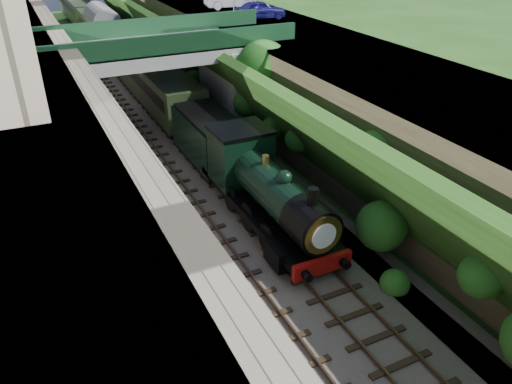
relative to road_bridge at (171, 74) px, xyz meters
name	(u,v)px	position (x,y,z in m)	size (l,w,h in m)	color
trackbed	(181,155)	(-0.94, -4.00, -3.98)	(10.00, 90.00, 0.20)	#473F38
retaining_wall	(82,117)	(-6.44, -4.00, -0.58)	(1.00, 90.00, 7.00)	#756B56
street_plateau_left	(13,127)	(-9.94, -4.00, -0.58)	(6.00, 90.00, 7.00)	#262628
street_plateau_right	(313,88)	(8.56, -4.00, -0.95)	(8.00, 90.00, 6.25)	#262628
embankment_slope	(278,122)	(4.00, -7.48, -1.42)	(4.39, 90.00, 6.36)	#1E4714
track_left	(150,159)	(-2.94, -4.00, -3.83)	(2.50, 90.00, 0.20)	black
track_right	(199,149)	(0.26, -4.00, -3.83)	(2.50, 90.00, 0.20)	black
road_bridge	(171,74)	(0.00, 0.00, 0.00)	(16.00, 6.40, 7.25)	gray
tree	(264,71)	(4.97, -3.73, 0.57)	(3.60, 3.80, 6.60)	black
car_blue	(260,10)	(8.66, 4.32, 2.85)	(1.60, 3.97, 1.35)	navy
locomotive	(267,191)	(0.26, -13.45, -2.18)	(3.10, 10.23, 3.83)	black
tender	(210,141)	(0.26, -6.09, -2.46)	(2.70, 6.00, 3.05)	black
coach_front	(151,79)	(0.26, 6.51, -2.03)	(2.90, 18.00, 3.70)	black
coach_middle	(104,34)	(0.26, 25.31, -2.03)	(2.90, 18.00, 3.70)	black
coach_rear	(77,8)	(0.26, 44.11, -2.03)	(2.90, 18.00, 3.70)	black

